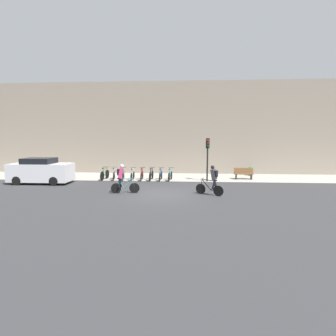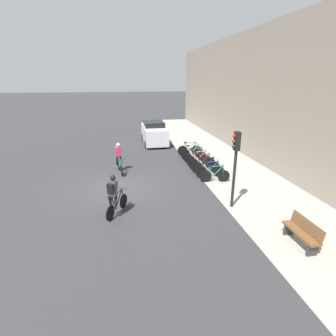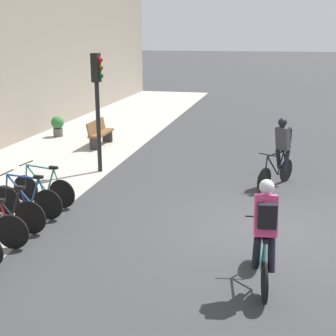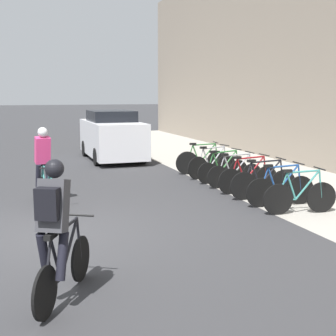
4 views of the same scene
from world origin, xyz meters
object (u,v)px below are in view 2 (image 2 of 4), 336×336
object	(u,v)px
cyclist_grey	(114,194)
parked_bike_7	(215,175)
parked_bike_3	(198,159)
bench	(302,232)
parked_bike_0	(189,150)
parked_bike_6	(210,170)
parked_bike_1	(192,153)
cyclist_pink	(119,156)
parked_bike_2	(195,156)
traffic_light_pole	(236,156)
parked_car	(154,133)
parked_bike_5	(206,166)
parked_bike_4	(202,162)

from	to	relation	value
cyclist_grey	parked_bike_7	world-z (taller)	cyclist_grey
parked_bike_3	bench	size ratio (longest dim) A/B	1.09
parked_bike_0	parked_bike_6	bearing A→B (deg)	-0.02
parked_bike_1	cyclist_pink	bearing A→B (deg)	-69.46
cyclist_grey	parked_bike_2	size ratio (longest dim) A/B	1.06
parked_bike_1	parked_bike_6	bearing A→B (deg)	-0.00
parked_bike_7	traffic_light_pole	world-z (taller)	traffic_light_pole
cyclist_grey	parked_bike_0	distance (m)	9.49
cyclist_grey	parked_bike_1	distance (m)	8.87
cyclist_pink	parked_bike_6	bearing A→B (deg)	69.52
traffic_light_pole	parked_bike_0	bearing A→B (deg)	178.11
parked_bike_0	bench	world-z (taller)	parked_bike_0
traffic_light_pole	parked_car	distance (m)	12.28
parked_bike_1	parked_car	xyz separation A→B (m)	(-4.81, -1.99, 0.49)
parked_bike_3	traffic_light_pole	distance (m)	6.10
parked_bike_5	parked_bike_7	size ratio (longest dim) A/B	1.05
parked_bike_3	parked_bike_7	distance (m)	2.96
parked_bike_0	parked_bike_6	xyz separation A→B (m)	(4.45, -0.00, -0.02)
parked_bike_2	traffic_light_pole	distance (m)	6.81
parked_bike_0	parked_bike_3	xyz separation A→B (m)	(2.23, -0.00, -0.04)
parked_bike_2	parked_car	world-z (taller)	parked_car
parked_bike_1	parked_car	distance (m)	5.23
parked_bike_3	parked_bike_6	world-z (taller)	parked_bike_6
cyclist_pink	parked_bike_0	size ratio (longest dim) A/B	1.03
parked_bike_3	parked_bike_7	xyz separation A→B (m)	(2.96, 0.00, 0.01)
parked_bike_4	cyclist_pink	bearing A→B (deg)	-94.25
parked_bike_1	parked_bike_2	world-z (taller)	parked_bike_1
parked_bike_5	parked_car	distance (m)	8.04
bench	parked_bike_0	bearing A→B (deg)	-175.34
parked_bike_6	parked_car	bearing A→B (deg)	-166.87
cyclist_pink	bench	bearing A→B (deg)	34.86
parked_bike_7	bench	world-z (taller)	parked_bike_7
parked_bike_0	parked_bike_2	world-z (taller)	parked_bike_0
traffic_light_pole	bench	world-z (taller)	traffic_light_pole
traffic_light_pole	parked_bike_7	bearing A→B (deg)	174.66
cyclist_pink	traffic_light_pole	xyz separation A→B (m)	(5.42, 4.69, 1.33)
cyclist_pink	bench	size ratio (longest dim) A/B	1.18
cyclist_pink	parked_bike_1	distance (m)	5.32
parked_bike_2	parked_bike_4	distance (m)	1.48
parked_bike_3	bench	bearing A→B (deg)	5.85
traffic_light_pole	parked_car	xyz separation A→B (m)	(-12.09, -1.72, -1.38)
cyclist_pink	bench	distance (m)	10.25
parked_bike_0	cyclist_grey	bearing A→B (deg)	-33.21
cyclist_pink	parked_bike_4	xyz separation A→B (m)	(0.37, 4.95, -0.55)
parked_bike_1	bench	size ratio (longest dim) A/B	1.13
traffic_light_pole	bench	size ratio (longest dim) A/B	2.20
parked_bike_2	parked_bike_4	size ratio (longest dim) A/B	0.97
parked_bike_2	bench	distance (m)	9.56
parked_car	bench	bearing A→B (deg)	10.84
parked_bike_0	traffic_light_pole	size ratio (longest dim) A/B	0.52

